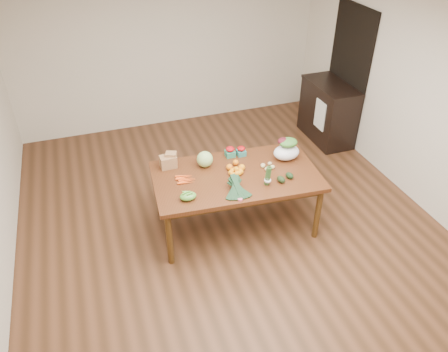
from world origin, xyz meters
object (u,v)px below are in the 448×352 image
object	(u,v)px
paper_bag	(168,161)
asparagus_bundle	(268,176)
kale_bunch	(238,189)
dining_table	(236,200)
salad_bag	(287,150)
mandarin_cluster	(236,170)
cabinet	(328,112)
cabbage	(205,159)

from	to	relation	value
paper_bag	asparagus_bundle	world-z (taller)	asparagus_bundle
paper_bag	kale_bunch	xyz separation A→B (m)	(0.58, -0.77, -0.01)
dining_table	paper_bag	world-z (taller)	paper_bag
kale_bunch	salad_bag	bearing A→B (deg)	35.78
mandarin_cluster	salad_bag	size ratio (longest dim) A/B	0.56
cabinet	kale_bunch	distance (m)	3.00
cabbage	mandarin_cluster	xyz separation A→B (m)	(0.29, -0.27, -0.05)
cabinet	cabbage	world-z (taller)	same
dining_table	asparagus_bundle	xyz separation A→B (m)	(0.26, -0.31, 0.50)
cabbage	kale_bunch	world-z (taller)	cabbage
paper_bag	salad_bag	xyz separation A→B (m)	(1.39, -0.28, 0.04)
asparagus_bundle	mandarin_cluster	bearing A→B (deg)	132.72
paper_bag	cabbage	distance (m)	0.43
paper_bag	salad_bag	bearing A→B (deg)	-11.57
cabbage	kale_bunch	distance (m)	0.67
kale_bunch	asparagus_bundle	distance (m)	0.38
paper_bag	salad_bag	distance (m)	1.42
cabbage	salad_bag	size ratio (longest dim) A/B	0.59
cabbage	paper_bag	bearing A→B (deg)	163.60
asparagus_bundle	salad_bag	xyz separation A→B (m)	(0.43, 0.43, -0.00)
salad_bag	kale_bunch	bearing A→B (deg)	-148.77
dining_table	cabbage	xyz separation A→B (m)	(-0.29, 0.29, 0.47)
kale_bunch	paper_bag	bearing A→B (deg)	131.39
cabbage	kale_bunch	size ratio (longest dim) A/B	0.48
kale_bunch	salad_bag	distance (m)	0.95
cabinet	cabbage	size ratio (longest dim) A/B	5.35
cabinet	kale_bunch	bearing A→B (deg)	-139.54
dining_table	salad_bag	world-z (taller)	salad_bag
cabinet	salad_bag	size ratio (longest dim) A/B	3.17
cabbage	asparagus_bundle	world-z (taller)	asparagus_bundle
cabinet	kale_bunch	world-z (taller)	cabinet
mandarin_cluster	salad_bag	xyz separation A→B (m)	(0.68, 0.11, 0.08)
asparagus_bundle	cabinet	bearing A→B (deg)	49.28
salad_bag	asparagus_bundle	bearing A→B (deg)	-135.24
kale_bunch	salad_bag	world-z (taller)	salad_bag
paper_bag	cabinet	bearing A→B (deg)	22.12
dining_table	salad_bag	size ratio (longest dim) A/B	5.89
cabinet	paper_bag	world-z (taller)	cabinet
dining_table	paper_bag	distance (m)	0.93
cabinet	mandarin_cluster	xyz separation A→B (m)	(-2.14, -1.55, 0.33)
kale_bunch	asparagus_bundle	bearing A→B (deg)	13.85
kale_bunch	mandarin_cluster	bearing A→B (deg)	76.15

